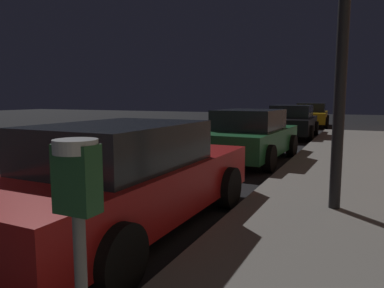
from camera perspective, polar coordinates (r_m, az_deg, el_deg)
name	(u,v)px	position (r m, az deg, el deg)	size (l,w,h in m)	color
parking_meter	(79,219)	(1.68, -17.43, -11.25)	(0.19, 0.19, 1.43)	#59595B
car_red	(127,177)	(4.89, -10.20, -5.17)	(2.06, 4.61, 1.43)	maroon
car_green	(250,136)	(10.17, 9.04, 1.28)	(2.14, 4.18, 1.43)	#19592D
car_black	(292,121)	(16.73, 15.42, 3.44)	(2.19, 4.43, 1.43)	black
car_yellow_cab	(311,115)	(23.62, 18.26, 4.41)	(2.21, 4.50, 1.43)	gold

